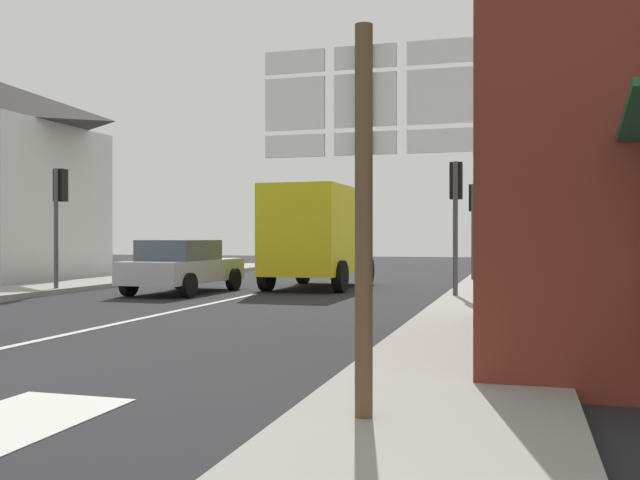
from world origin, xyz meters
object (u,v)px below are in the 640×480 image
object	(u,v)px
traffic_light_near_right	(456,198)
sedan_far	(183,266)
traffic_light_near_left	(59,201)
traffic_light_far_right	(473,210)
delivery_truck	(318,234)
route_sign_post	(364,178)

from	to	relation	value
traffic_light_near_right	sedan_far	bearing A→B (deg)	178.23
traffic_light_near_left	traffic_light_far_right	bearing A→B (deg)	34.16
sedan_far	traffic_light_near_right	size ratio (longest dim) A/B	1.26
sedan_far	traffic_light_near_left	world-z (taller)	traffic_light_near_left
traffic_light_near_right	traffic_light_far_right	bearing A→B (deg)	90.00
delivery_truck	traffic_light_near_left	bearing A→B (deg)	-149.33
sedan_far	route_sign_post	size ratio (longest dim) A/B	1.33
delivery_truck	traffic_light_far_right	bearing A→B (deg)	38.73
traffic_light_near_left	traffic_light_far_right	size ratio (longest dim) A/B	1.04
sedan_far	delivery_truck	distance (m)	4.32
delivery_truck	traffic_light_far_right	size ratio (longest dim) A/B	1.52
traffic_light_near_right	traffic_light_far_right	xyz separation A→B (m)	(-0.00, 6.71, -0.04)
traffic_light_near_right	traffic_light_far_right	distance (m)	6.71
delivery_truck	traffic_light_near_left	distance (m)	7.47
sedan_far	delivery_truck	world-z (taller)	delivery_truck
route_sign_post	traffic_light_near_left	world-z (taller)	traffic_light_near_left
sedan_far	delivery_truck	bearing A→B (deg)	44.06
traffic_light_near_left	traffic_light_near_right	world-z (taller)	traffic_light_near_left
traffic_light_near_left	traffic_light_near_right	distance (m)	10.81
route_sign_post	traffic_light_near_right	world-z (taller)	traffic_light_near_right
sedan_far	traffic_light_near_right	world-z (taller)	traffic_light_near_right
delivery_truck	route_sign_post	size ratio (longest dim) A/B	1.57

